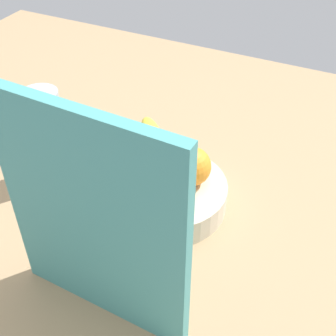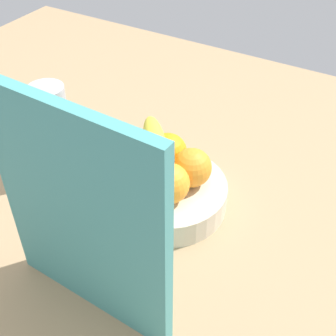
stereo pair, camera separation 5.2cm
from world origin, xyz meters
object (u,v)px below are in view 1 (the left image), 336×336
Objects in this scene: orange_center at (139,175)px; banana_bunch at (152,158)px; orange_front_left at (192,166)px; orange_back_left at (171,183)px; orange_front_right at (166,152)px; fruit_bowl at (168,195)px; cutting_board at (93,224)px; thermos_tumbler at (48,136)px.

orange_center is 0.39× the size of banana_bunch.
banana_bunch is at bearing 23.60° from orange_front_left.
banana_bunch is (5.34, -2.92, 1.65)cm from orange_back_left.
orange_front_left and orange_front_right have the same top height.
orange_front_left is 6.00cm from orange_back_left.
fruit_bowl is 8.13cm from orange_front_right.
orange_back_left is at bearing 121.95° from orange_front_right.
orange_front_left is at bearing -156.40° from banana_bunch.
orange_center is 23.10cm from cutting_board.
orange_front_right is 9.05cm from orange_back_left.
banana_bunch is (6.71, 2.93, 1.65)cm from orange_front_left.
orange_front_left is 6.43cm from orange_front_right.
cutting_board is 1.83× the size of thermos_tumbler.
thermos_tumbler is at bearing 9.97° from orange_front_left.
banana_bunch is 21.81cm from thermos_tumbler.
cutting_board is (-3.50, 28.86, 9.23)cm from orange_front_right.
thermos_tumbler is (28.41, 4.99, 1.09)cm from orange_front_left.
orange_back_left is at bearing 151.35° from banana_bunch.
orange_front_left is at bearing -142.55° from fruit_bowl.
fruit_bowl is at bearing -175.60° from banana_bunch.
fruit_bowl is at bearing 120.45° from orange_front_right.
orange_front_left is 1.00× the size of orange_front_right.
orange_front_left is at bearing 163.42° from orange_front_right.
fruit_bowl is 3.06× the size of orange_front_left.
thermos_tumbler is (27.04, -0.85, 1.09)cm from orange_back_left.
orange_back_left is at bearing 178.19° from thermos_tumbler.
cutting_board reaches higher than orange_front_left.
cutting_board is at bearing 91.98° from fruit_bowl.
thermos_tumbler reaches higher than fruit_bowl.
orange_front_right is 23.30cm from thermos_tumbler.
orange_center is 1.00× the size of orange_back_left.
cutting_board reaches higher than banana_bunch.
orange_back_left is 0.20× the size of cutting_board.
orange_back_left is (-4.79, 7.68, 0.00)cm from orange_front_right.
orange_front_right and orange_center have the same top height.
thermos_tumbler is (25.74, -22.04, -8.15)cm from cutting_board.
banana_bunch is (0.55, 4.76, 1.65)cm from orange_front_right.
orange_front_right reaches higher than fruit_bowl.
orange_front_right is at bearing -59.55° from fruit_bowl.
cutting_board reaches higher than fruit_bowl.
fruit_bowl is 0.62× the size of cutting_board.
banana_bunch is (-0.77, -3.47, 1.65)cm from orange_center.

